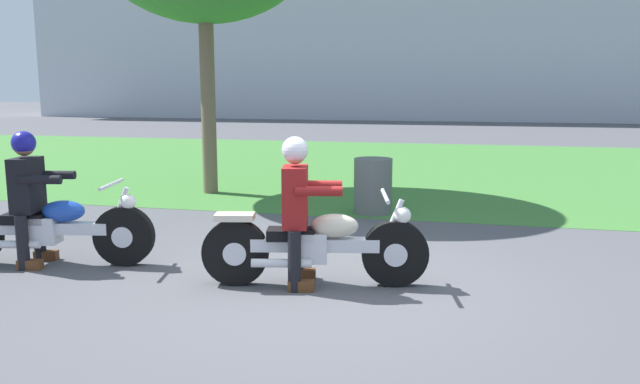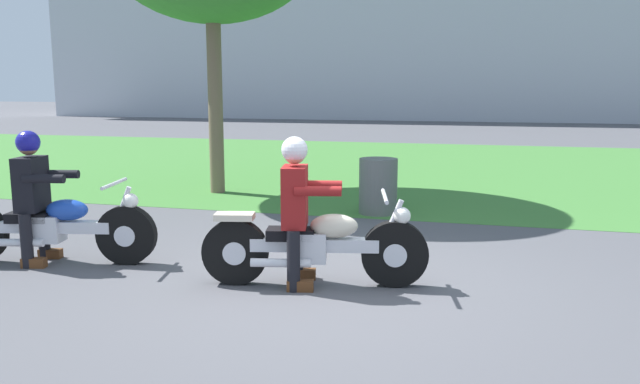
{
  "view_description": "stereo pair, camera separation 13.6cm",
  "coord_description": "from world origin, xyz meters",
  "px_view_note": "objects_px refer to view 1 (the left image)",
  "views": [
    {
      "loc": [
        1.23,
        -5.49,
        1.83
      ],
      "look_at": [
        -0.13,
        0.2,
        0.85
      ],
      "focal_mm": 35.31,
      "sensor_mm": 36.0,
      "label": 1
    },
    {
      "loc": [
        1.36,
        -5.45,
        1.83
      ],
      "look_at": [
        -0.13,
        0.2,
        0.85
      ],
      "focal_mm": 35.31,
      "sensor_mm": 36.0,
      "label": 2
    }
  ],
  "objects_px": {
    "motorcycle_lead": "(316,245)",
    "rider_follow": "(29,188)",
    "trash_can": "(373,186)",
    "motorcycle_follow": "(48,229)",
    "rider_lead": "(297,200)"
  },
  "relations": [
    {
      "from": "motorcycle_lead",
      "to": "rider_follow",
      "type": "xyz_separation_m",
      "value": [
        -3.02,
        -0.01,
        0.43
      ]
    },
    {
      "from": "rider_follow",
      "to": "trash_can",
      "type": "relative_size",
      "value": 1.72
    },
    {
      "from": "motorcycle_follow",
      "to": "rider_follow",
      "type": "height_order",
      "value": "rider_follow"
    },
    {
      "from": "motorcycle_follow",
      "to": "rider_follow",
      "type": "distance_m",
      "value": 0.46
    },
    {
      "from": "rider_follow",
      "to": "motorcycle_lead",
      "type": "bearing_deg",
      "value": -11.8
    },
    {
      "from": "rider_lead",
      "to": "rider_follow",
      "type": "distance_m",
      "value": 2.85
    },
    {
      "from": "rider_follow",
      "to": "trash_can",
      "type": "bearing_deg",
      "value": 37.13
    },
    {
      "from": "rider_follow",
      "to": "trash_can",
      "type": "distance_m",
      "value": 4.64
    },
    {
      "from": "motorcycle_follow",
      "to": "rider_follow",
      "type": "relative_size",
      "value": 1.57
    },
    {
      "from": "rider_lead",
      "to": "trash_can",
      "type": "distance_m",
      "value": 3.54
    },
    {
      "from": "motorcycle_lead",
      "to": "motorcycle_follow",
      "type": "bearing_deg",
      "value": 167.56
    },
    {
      "from": "motorcycle_lead",
      "to": "rider_follow",
      "type": "relative_size",
      "value": 1.5
    },
    {
      "from": "motorcycle_lead",
      "to": "trash_can",
      "type": "height_order",
      "value": "motorcycle_lead"
    },
    {
      "from": "rider_lead",
      "to": "motorcycle_follow",
      "type": "xyz_separation_m",
      "value": [
        -2.69,
        0.05,
        -0.43
      ]
    },
    {
      "from": "motorcycle_lead",
      "to": "rider_lead",
      "type": "bearing_deg",
      "value": 179.14
    }
  ]
}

